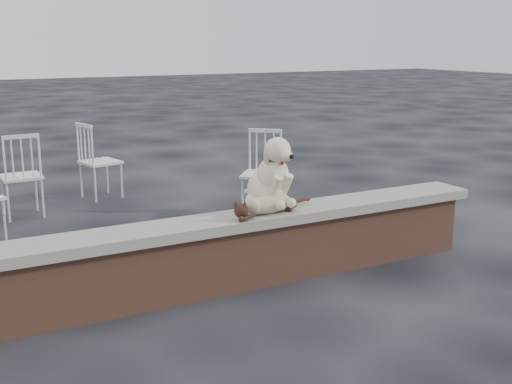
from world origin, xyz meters
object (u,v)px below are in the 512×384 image
dog (267,172)px  cat (267,203)px  chair_c (21,175)px  chair_d (262,173)px  chair_e (100,161)px

dog → cat: 0.28m
chair_c → chair_d: size_ratio=1.00×
chair_c → chair_d: same height
cat → dog: bearing=51.3°
chair_e → chair_c: 1.09m
cat → chair_c: chair_c is taller
chair_c → chair_d: (2.39, -1.17, 0.00)m
dog → cat: size_ratio=0.62×
chair_e → chair_c: bearing=100.5°
chair_e → chair_d: bearing=-152.6°
dog → cat: bearing=-128.7°
cat → chair_c: 3.35m
chair_c → cat: bearing=113.7°
dog → chair_d: dog is taller
chair_e → chair_d: same height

